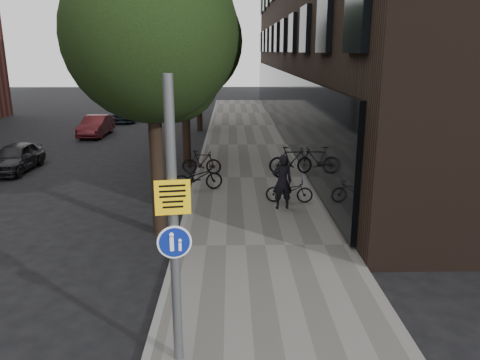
{
  "coord_description": "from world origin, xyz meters",
  "views": [
    {
      "loc": [
        -0.61,
        -7.71,
        4.9
      ],
      "look_at": [
        -0.41,
        2.78,
        2.0
      ],
      "focal_mm": 35.0,
      "sensor_mm": 36.0,
      "label": 1
    }
  ],
  "objects_px": {
    "signpost": "(174,226)",
    "parked_car_near": "(16,157)",
    "parked_bike_facade_near": "(289,190)",
    "pedestrian": "(282,182)"
  },
  "relations": [
    {
      "from": "signpost",
      "to": "parked_car_near",
      "type": "bearing_deg",
      "value": 114.1
    },
    {
      "from": "parked_bike_facade_near",
      "to": "parked_car_near",
      "type": "bearing_deg",
      "value": 72.33
    },
    {
      "from": "signpost",
      "to": "parked_bike_facade_near",
      "type": "height_order",
      "value": "signpost"
    },
    {
      "from": "parked_car_near",
      "to": "signpost",
      "type": "bearing_deg",
      "value": -56.44
    },
    {
      "from": "pedestrian",
      "to": "parked_car_near",
      "type": "distance_m",
      "value": 11.97
    },
    {
      "from": "signpost",
      "to": "parked_bike_facade_near",
      "type": "distance_m",
      "value": 8.67
    },
    {
      "from": "signpost",
      "to": "parked_bike_facade_near",
      "type": "bearing_deg",
      "value": 62.56
    },
    {
      "from": "signpost",
      "to": "parked_car_near",
      "type": "height_order",
      "value": "signpost"
    },
    {
      "from": "parked_bike_facade_near",
      "to": "parked_car_near",
      "type": "relative_size",
      "value": 0.44
    },
    {
      "from": "parked_car_near",
      "to": "pedestrian",
      "type": "bearing_deg",
      "value": -26.08
    }
  ]
}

